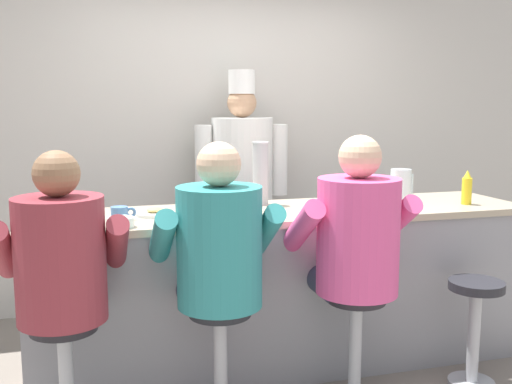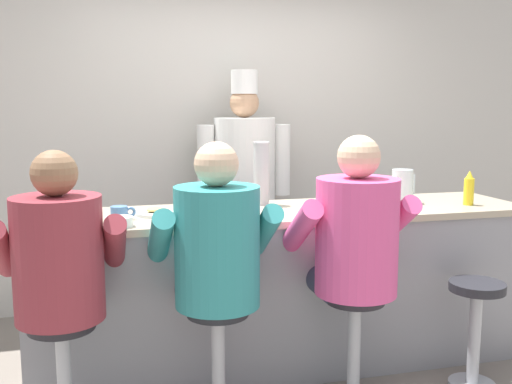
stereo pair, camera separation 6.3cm
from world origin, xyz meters
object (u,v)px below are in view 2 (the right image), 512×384
Objects in this scene: cup_stack_steel at (261,173)px; cook_in_whites_near at (245,181)px; hot_sauce_bottle_orange at (338,199)px; water_pitcher_clear at (402,186)px; diner_seated_maroon at (59,265)px; cereal_bowl at (119,222)px; breakfast_plate at (155,213)px; coffee_mug_blue at (120,213)px; diner_seated_teal at (216,252)px; diner_seated_pink at (354,242)px; ketchup_bottle_red at (353,192)px; mustard_bottle_yellow at (469,189)px; empty_stool_round at (476,317)px.

cook_in_whites_near reaches higher than cup_stack_steel.
hot_sauce_bottle_orange is 0.51m from water_pitcher_clear.
cereal_bowl is at bearing 45.77° from diner_seated_maroon.
breakfast_plate is at bearing 175.20° from hot_sauce_bottle_orange.
diner_seated_teal is (0.44, -0.48, -0.13)m from coffee_mug_blue.
diner_seated_pink is (-0.60, -0.60, -0.19)m from water_pitcher_clear.
cook_in_whites_near is (-0.40, 1.11, -0.06)m from ketchup_bottle_red.
coffee_mug_blue is at bearing 178.47° from mustard_bottle_yellow.
cup_stack_steel is (0.89, 0.30, 0.16)m from coffee_mug_blue.
diner_seated_maroon is at bearing -121.75° from coffee_mug_blue.
breakfast_plate is 0.74m from cup_stack_steel.
cereal_bowl reaches higher than breakfast_plate.
diner_seated_maroon is at bearing -163.86° from water_pitcher_clear.
water_pitcher_clear is (0.41, 0.14, -0.00)m from ketchup_bottle_red.
hot_sauce_bottle_orange reaches higher than coffee_mug_blue.
diner_seated_pink is at bearing -82.48° from cook_in_whites_near.
ketchup_bottle_red is 0.39× the size of empty_stool_round.
breakfast_plate is at bearing 26.25° from coffee_mug_blue.
water_pitcher_clear is (-0.37, 0.18, 0.01)m from mustard_bottle_yellow.
ketchup_bottle_red reaches higher than breakfast_plate.
mustard_bottle_yellow is 0.41m from water_pitcher_clear.
ketchup_bottle_red is 1.81× the size of hot_sauce_bottle_orange.
hot_sauce_bottle_orange is 1.32m from cereal_bowl.
water_pitcher_clear is at bearing 3.82° from coffee_mug_blue.
diner_seated_pink is at bearing 0.09° from diner_seated_teal.
breakfast_plate is at bearing 149.33° from diner_seated_pink.
diner_seated_teal is 0.99× the size of diner_seated_pink.
diner_seated_maroon is at bearing 179.09° from empty_stool_round.
water_pitcher_clear is 0.15× the size of diner_seated_teal.
mustard_bottle_yellow reaches higher than breakfast_plate.
cereal_bowl is 0.43m from diner_seated_maroon.
diner_seated_teal is (-1.72, -0.43, -0.20)m from mustard_bottle_yellow.
cereal_bowl is at bearing 166.18° from diner_seated_pink.
diner_seated_maroon is 1.48m from diner_seated_pink.
diner_seated_maroon is at bearing -179.90° from diner_seated_pink.
mustard_bottle_yellow is at bearing -25.50° from water_pitcher_clear.
hot_sauce_bottle_orange is at bearing 139.93° from empty_stool_round.
empty_stool_round is (1.48, -0.04, -0.46)m from diner_seated_teal.
breakfast_plate reaches higher than empty_stool_round.
diner_seated_pink is at bearing -13.82° from cereal_bowl.
cook_in_whites_near is at bearing 52.17° from cereal_bowl.
cup_stack_steel is (0.69, 0.20, 0.19)m from breakfast_plate.
cook_in_whites_near is at bearing 109.92° from ketchup_bottle_red.
ketchup_bottle_red is 0.10m from hot_sauce_bottle_orange.
diner_seated_maroon is at bearing -130.65° from breakfast_plate.
breakfast_plate is 0.37× the size of empty_stool_round.
water_pitcher_clear reaches higher than coffee_mug_blue.
diner_seated_pink is (0.98, -0.58, -0.10)m from breakfast_plate.
diner_seated_pink is (1.19, -0.29, -0.11)m from cereal_bowl.
water_pitcher_clear is (0.49, 0.11, 0.05)m from hot_sauce_bottle_orange.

